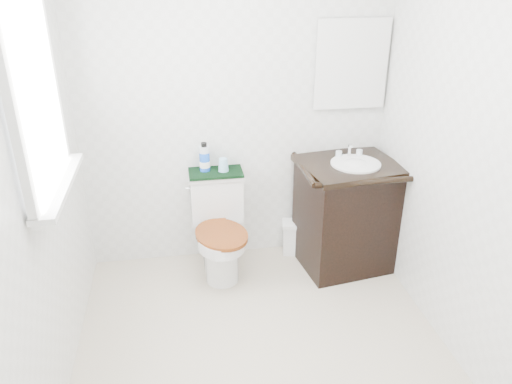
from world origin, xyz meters
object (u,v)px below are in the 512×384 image
object	(u,v)px
toilet	(219,231)
mouthwash_bottle	(205,158)
cup	(223,165)
trash_bin	(294,237)
vanity	(346,212)

from	to	relation	value
toilet	mouthwash_bottle	distance (m)	0.54
toilet	cup	world-z (taller)	cup
toilet	trash_bin	bearing A→B (deg)	12.12
toilet	vanity	world-z (taller)	vanity
toilet	trash_bin	size ratio (longest dim) A/B	2.67
trash_bin	cup	size ratio (longest dim) A/B	2.89
toilet	vanity	bearing A→B (deg)	-4.19
toilet	mouthwash_bottle	xyz separation A→B (m)	(-0.07, 0.15, 0.52)
trash_bin	cup	world-z (taller)	cup
mouthwash_bottle	cup	size ratio (longest dim) A/B	2.23
toilet	vanity	distance (m)	0.94
mouthwash_bottle	cup	distance (m)	0.14
trash_bin	toilet	bearing A→B (deg)	-167.88
toilet	mouthwash_bottle	bearing A→B (deg)	116.23
vanity	mouthwash_bottle	bearing A→B (deg)	167.87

